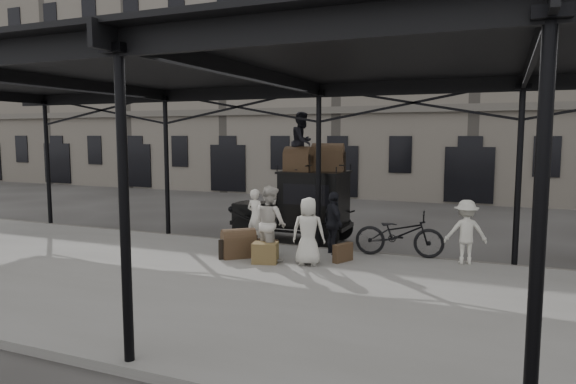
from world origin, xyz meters
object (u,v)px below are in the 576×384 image
at_px(porter_official, 333,223).
at_px(steamer_trunk_roof_near, 299,161).
at_px(porter_left, 256,217).
at_px(taxi, 304,203).
at_px(bicycle, 399,234).
at_px(steamer_trunk_platform, 238,245).

bearing_deg(porter_official, steamer_trunk_roof_near, 5.44).
xyz_separation_m(porter_left, steamer_trunk_roof_near, (0.84, 1.20, 1.54)).
bearing_deg(porter_left, taxi, -108.79).
bearing_deg(bicycle, steamer_trunk_platform, 106.62).
height_order(porter_left, bicycle, porter_left).
relative_size(taxi, porter_left, 2.30).
height_order(porter_official, bicycle, porter_official).
bearing_deg(taxi, porter_official, -49.57).
xyz_separation_m(bicycle, steamer_trunk_platform, (-3.75, -1.69, -0.28)).
relative_size(taxi, porter_official, 2.22).
bearing_deg(steamer_trunk_roof_near, taxi, 76.24).
bearing_deg(steamer_trunk_roof_near, porter_official, -39.34).
distance_m(porter_left, bicycle, 4.05).
relative_size(porter_left, porter_official, 0.97).
height_order(taxi, steamer_trunk_platform, taxi).
distance_m(steamer_trunk_roof_near, steamer_trunk_platform, 3.47).
distance_m(porter_official, bicycle, 1.70).
relative_size(steamer_trunk_roof_near, steamer_trunk_platform, 0.99).
bearing_deg(porter_left, steamer_trunk_platform, 114.22).
xyz_separation_m(taxi, porter_official, (1.48, -1.73, -0.23)).
xyz_separation_m(porter_left, steamer_trunk_platform, (0.29, -1.57, -0.49)).
height_order(taxi, porter_left, taxi).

